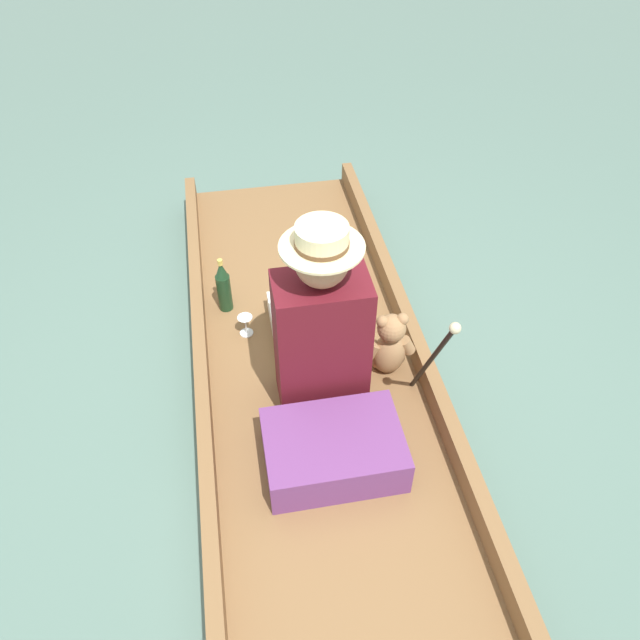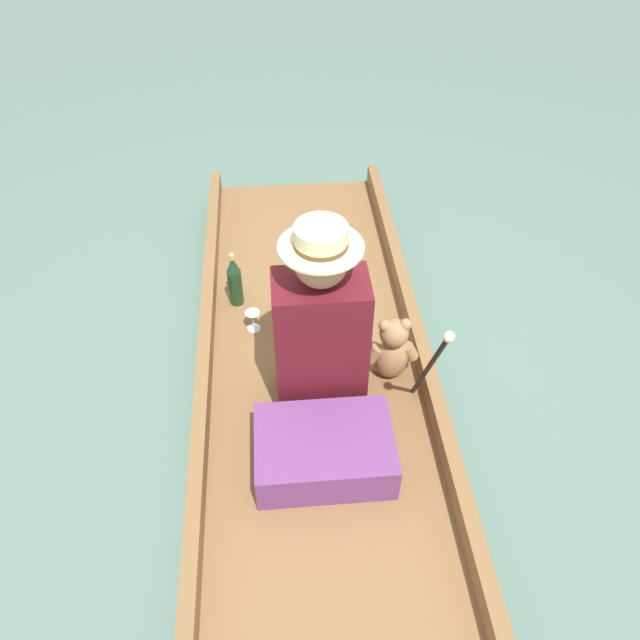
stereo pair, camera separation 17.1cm
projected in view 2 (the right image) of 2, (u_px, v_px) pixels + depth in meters
name	position (u px, v px, depth m)	size (l,w,h in m)	color
ground_plane	(315.00, 388.00, 3.01)	(16.00, 16.00, 0.00)	slate
punt_boat	(315.00, 379.00, 2.96)	(1.07, 3.27, 0.24)	brown
seat_cushion	(323.00, 450.00, 2.50)	(0.55, 0.39, 0.18)	#6B3875
seated_person	(319.00, 328.00, 2.64)	(0.38, 0.77, 0.92)	white
teddy_bear	(392.00, 350.00, 2.80)	(0.25, 0.15, 0.35)	#9E754C
wine_glass	(253.00, 317.00, 3.07)	(0.07, 0.07, 0.11)	silver
walking_cane	(433.00, 362.00, 2.42)	(0.04, 0.33, 0.69)	black
champagne_bottle	(235.00, 281.00, 3.17)	(0.07, 0.07, 0.32)	#19381E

